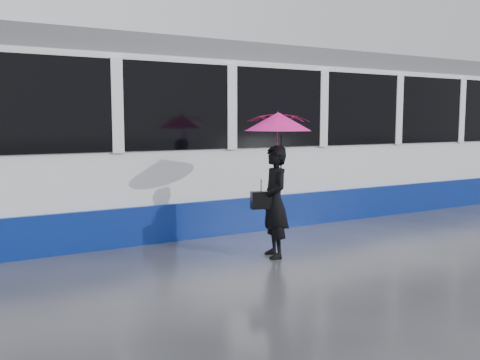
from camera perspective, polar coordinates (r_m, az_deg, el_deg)
ground at (r=7.55m, az=-7.72°, el=-8.87°), size 90.00×90.00×0.00m
rails at (r=9.84m, az=-13.36°, el=-5.34°), size 34.00×1.51×0.02m
tram at (r=10.52m, az=-1.82°, el=4.51°), size 26.00×2.56×3.35m
woman at (r=7.72m, az=3.71°, el=-2.33°), size 0.53×0.67×1.62m
umbrella at (r=7.66m, az=4.07°, el=4.86°), size 1.16×1.16×1.09m
handbag at (r=7.61m, az=2.25°, el=-2.15°), size 0.31×0.19×0.43m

